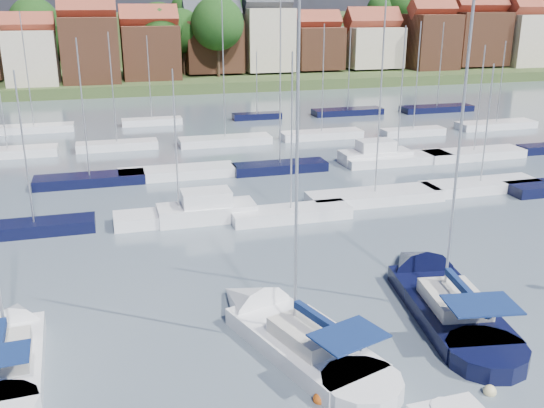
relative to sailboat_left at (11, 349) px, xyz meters
name	(u,v)px	position (x,y,z in m)	size (l,w,h in m)	color
ground	(225,153)	(16.77, 35.22, -0.36)	(260.00, 260.00, 0.00)	#485662
sailboat_left	(11,349)	(0.00, 0.00, 0.00)	(3.41, 10.96, 14.75)	white
sailboat_centre	(281,328)	(12.15, -1.52, -0.01)	(7.18, 13.11, 17.20)	white
sailboat_navy	(434,291)	(21.17, 0.04, -0.01)	(5.70, 14.10, 18.88)	black
buoy_c	(319,401)	(12.23, -6.77, -0.36)	(0.55, 0.55, 0.55)	#D85914
buoy_d	(489,393)	(19.05, -8.15, -0.36)	(0.53, 0.53, 0.53)	beige
buoy_e	(420,280)	(21.50, 2.12, -0.36)	(0.45, 0.45, 0.45)	#D85914
marina_field	(254,158)	(18.67, 30.37, 0.07)	(79.62, 41.41, 15.93)	white
far_shore_town	(159,47)	(18.99, 127.89, 4.25)	(212.46, 90.00, 22.27)	#394924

